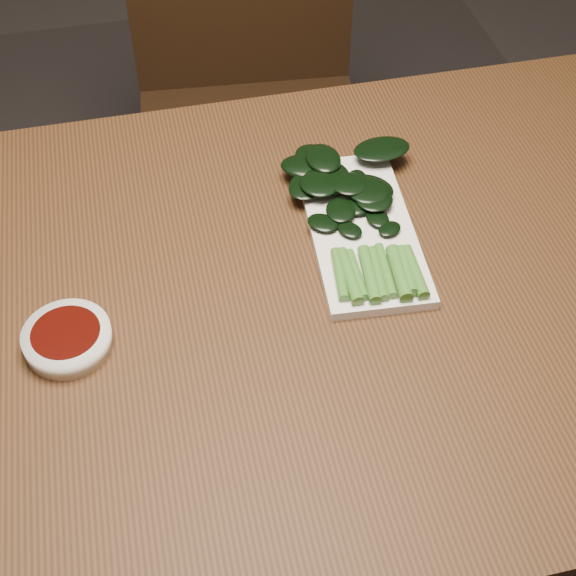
% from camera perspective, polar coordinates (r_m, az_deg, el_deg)
% --- Properties ---
extents(ground, '(6.00, 6.00, 0.00)m').
position_cam_1_polar(ground, '(1.62, -1.24, -18.12)').
color(ground, '#302D2D').
rests_on(ground, ground).
extents(table, '(1.40, 0.80, 0.75)m').
position_cam_1_polar(table, '(1.03, -1.85, -3.06)').
color(table, '#422712').
rests_on(table, ground).
extents(chair_far, '(0.51, 0.51, 0.89)m').
position_cam_1_polar(chair_far, '(1.72, -2.68, 13.14)').
color(chair_far, black).
rests_on(chair_far, ground).
extents(sauce_bowl, '(0.10, 0.10, 0.03)m').
position_cam_1_polar(sauce_bowl, '(0.95, -15.41, -3.49)').
color(sauce_bowl, white).
rests_on(sauce_bowl, table).
extents(serving_plate, '(0.15, 0.29, 0.01)m').
position_cam_1_polar(serving_plate, '(1.05, 5.22, 4.15)').
color(serving_plate, white).
rests_on(serving_plate, table).
extents(gai_lan, '(0.20, 0.31, 0.03)m').
position_cam_1_polar(gai_lan, '(1.06, 4.28, 6.40)').
color(gai_lan, '#44822C').
rests_on(gai_lan, serving_plate).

